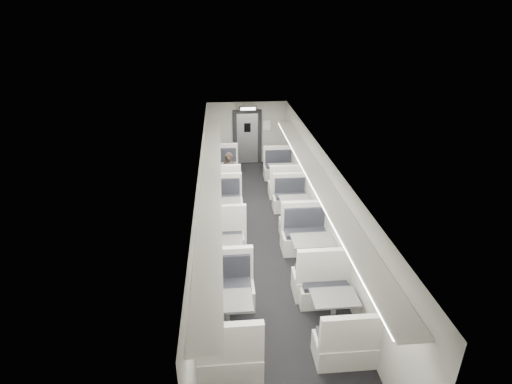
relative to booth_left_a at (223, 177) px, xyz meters
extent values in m
cube|color=black|center=(1.00, -3.58, -0.47)|extent=(3.00, 12.00, 0.12)
cube|color=white|center=(1.00, -3.58, 2.05)|extent=(3.00, 12.00, 0.12)
cube|color=#BBB9AF|center=(1.00, 2.48, 0.79)|extent=(3.00, 0.12, 2.40)
cube|color=#BBB9AF|center=(-0.56, -3.58, 0.79)|extent=(0.12, 12.00, 2.40)
cube|color=#BBB9AF|center=(2.56, -3.58, 0.79)|extent=(0.12, 12.00, 2.40)
cube|color=silver|center=(0.00, -0.83, -0.17)|extent=(1.13, 0.63, 0.48)
cube|color=black|center=(0.00, -0.80, 0.12)|extent=(1.00, 0.50, 0.11)
cube|color=silver|center=(0.00, -1.06, 0.44)|extent=(1.13, 0.13, 0.75)
cube|color=silver|center=(0.00, 0.83, -0.17)|extent=(1.13, 0.63, 0.48)
cube|color=black|center=(0.00, 0.80, 0.12)|extent=(1.00, 0.50, 0.11)
cube|color=silver|center=(0.00, 1.06, 0.44)|extent=(1.13, 0.13, 0.75)
cylinder|color=silver|center=(0.00, 0.00, -0.04)|extent=(0.11, 0.11, 0.74)
cylinder|color=silver|center=(0.00, 0.00, -0.39)|extent=(0.38, 0.38, 0.03)
cube|color=slate|center=(0.00, 0.00, 0.37)|extent=(0.94, 0.64, 0.04)
cube|color=silver|center=(0.00, -3.54, -0.18)|extent=(1.11, 0.62, 0.47)
cube|color=black|center=(0.00, -3.51, 0.11)|extent=(0.99, 0.49, 0.10)
cube|color=silver|center=(0.00, -3.76, 0.43)|extent=(1.11, 0.13, 0.73)
cube|color=silver|center=(0.00, -1.90, -0.18)|extent=(1.11, 0.62, 0.47)
cube|color=black|center=(0.00, -1.93, 0.11)|extent=(0.99, 0.49, 0.10)
cube|color=silver|center=(0.00, -1.68, 0.43)|extent=(1.11, 0.13, 0.73)
cylinder|color=silver|center=(0.00, -2.72, -0.05)|extent=(0.10, 0.10, 0.72)
cylinder|color=silver|center=(0.00, -2.72, -0.40)|extent=(0.38, 0.38, 0.03)
cube|color=slate|center=(0.00, -2.72, 0.35)|extent=(0.92, 0.63, 0.04)
cube|color=silver|center=(0.00, -5.29, -0.20)|extent=(0.98, 0.55, 0.42)
cube|color=black|center=(0.00, -5.27, 0.05)|extent=(0.87, 0.43, 0.09)
cube|color=silver|center=(0.00, -5.49, 0.33)|extent=(0.98, 0.11, 0.65)
cube|color=silver|center=(0.00, -3.85, -0.20)|extent=(0.98, 0.55, 0.42)
cube|color=black|center=(0.00, -3.88, 0.05)|extent=(0.87, 0.43, 0.09)
cube|color=silver|center=(0.00, -3.65, 0.33)|extent=(0.98, 0.11, 0.65)
cylinder|color=silver|center=(0.00, -4.57, -0.09)|extent=(0.09, 0.09, 0.64)
cylinder|color=silver|center=(0.00, -4.57, -0.40)|extent=(0.33, 0.33, 0.03)
cube|color=slate|center=(0.00, -4.57, 0.26)|extent=(0.81, 0.55, 0.04)
cube|color=silver|center=(0.00, -7.61, -0.17)|extent=(1.14, 0.63, 0.48)
cube|color=black|center=(0.00, -7.58, 0.13)|extent=(1.01, 0.50, 0.11)
cube|color=silver|center=(0.00, -7.84, 0.45)|extent=(1.14, 0.13, 0.75)
cube|color=silver|center=(0.00, -5.93, -0.17)|extent=(1.14, 0.63, 0.48)
cube|color=black|center=(0.00, -5.97, 0.13)|extent=(1.01, 0.50, 0.11)
cube|color=silver|center=(0.00, -5.70, 0.45)|extent=(1.14, 0.13, 0.75)
cylinder|color=silver|center=(0.00, -6.77, -0.04)|extent=(0.11, 0.11, 0.74)
cylinder|color=silver|center=(0.00, -6.77, -0.39)|extent=(0.39, 0.39, 0.03)
cube|color=slate|center=(0.00, -6.77, 0.37)|extent=(0.94, 0.64, 0.04)
cube|color=silver|center=(2.00, -0.80, -0.19)|extent=(1.04, 0.58, 0.44)
cube|color=black|center=(2.00, -0.77, 0.08)|extent=(0.93, 0.46, 0.10)
cube|color=silver|center=(2.00, -1.02, 0.38)|extent=(1.04, 0.12, 0.69)
cube|color=silver|center=(2.00, 0.73, -0.19)|extent=(1.04, 0.58, 0.44)
cube|color=black|center=(2.00, 0.70, 0.08)|extent=(0.93, 0.46, 0.10)
cube|color=silver|center=(2.00, 0.95, 0.38)|extent=(1.04, 0.12, 0.69)
cylinder|color=silver|center=(2.00, -0.03, -0.07)|extent=(0.10, 0.10, 0.68)
cylinder|color=silver|center=(2.00, -0.03, -0.40)|extent=(0.35, 0.35, 0.03)
cube|color=slate|center=(2.00, -0.03, 0.31)|extent=(0.87, 0.59, 0.04)
cube|color=silver|center=(2.00, -3.30, -0.19)|extent=(1.02, 0.57, 0.43)
cube|color=black|center=(2.00, -3.27, 0.07)|extent=(0.91, 0.45, 0.10)
cube|color=silver|center=(2.00, -3.50, 0.36)|extent=(1.02, 0.12, 0.67)
cube|color=silver|center=(2.00, -1.79, -0.19)|extent=(1.02, 0.57, 0.43)
cube|color=black|center=(2.00, -1.82, 0.07)|extent=(0.91, 0.45, 0.10)
cube|color=silver|center=(2.00, -1.59, 0.36)|extent=(1.02, 0.12, 0.67)
cylinder|color=silver|center=(2.00, -2.54, -0.08)|extent=(0.10, 0.10, 0.66)
cylinder|color=silver|center=(2.00, -2.54, -0.40)|extent=(0.35, 0.35, 0.03)
cube|color=slate|center=(2.00, -2.54, 0.29)|extent=(0.85, 0.58, 0.04)
cube|color=silver|center=(2.00, -5.74, -0.17)|extent=(1.15, 0.64, 0.49)
cube|color=black|center=(2.00, -5.71, 0.13)|extent=(1.02, 0.51, 0.11)
cube|color=silver|center=(2.00, -5.98, 0.46)|extent=(1.15, 0.13, 0.76)
cube|color=silver|center=(2.00, -4.04, -0.17)|extent=(1.15, 0.64, 0.49)
cube|color=black|center=(2.00, -4.08, 0.13)|extent=(1.02, 0.51, 0.11)
cube|color=silver|center=(2.00, -3.81, 0.46)|extent=(1.15, 0.13, 0.76)
cylinder|color=silver|center=(2.00, -4.89, -0.04)|extent=(0.11, 0.11, 0.75)
cylinder|color=silver|center=(2.00, -4.89, -0.39)|extent=(0.39, 0.39, 0.03)
cube|color=slate|center=(2.00, -4.89, 0.38)|extent=(0.96, 0.65, 0.04)
cube|color=silver|center=(2.00, -7.52, -0.19)|extent=(1.03, 0.57, 0.44)
cube|color=black|center=(2.00, -7.49, 0.08)|extent=(0.91, 0.46, 0.10)
cube|color=silver|center=(2.00, -7.73, 0.37)|extent=(1.03, 0.12, 0.68)
cube|color=silver|center=(2.00, -6.00, -0.19)|extent=(1.03, 0.57, 0.44)
cube|color=black|center=(2.00, -6.03, 0.08)|extent=(0.91, 0.46, 0.10)
cube|color=silver|center=(2.00, -5.79, 0.37)|extent=(1.03, 0.12, 0.68)
cylinder|color=silver|center=(2.00, -6.76, -0.08)|extent=(0.10, 0.10, 0.67)
cylinder|color=silver|center=(2.00, -6.76, -0.40)|extent=(0.35, 0.35, 0.03)
cube|color=slate|center=(2.00, -6.76, 0.30)|extent=(0.86, 0.58, 0.04)
imported|color=black|center=(0.22, -0.69, 0.33)|extent=(0.63, 0.51, 1.48)
cube|color=black|center=(-0.49, -0.18, 0.94)|extent=(0.02, 1.18, 0.84)
cube|color=black|center=(-0.49, -2.38, 0.94)|extent=(0.02, 1.18, 0.84)
cube|color=black|center=(-0.49, -4.58, 0.94)|extent=(0.02, 1.18, 0.84)
cube|color=black|center=(-0.49, -6.78, 0.94)|extent=(0.02, 1.18, 0.84)
cube|color=silver|center=(-0.26, -3.88, 1.51)|extent=(0.46, 10.40, 0.05)
cube|color=white|center=(-0.06, -3.88, 1.46)|extent=(0.05, 10.20, 0.04)
cube|color=silver|center=(2.26, -3.88, 1.51)|extent=(0.46, 10.40, 0.05)
cube|color=white|center=(2.06, -3.88, 1.46)|extent=(0.05, 10.20, 0.04)
cube|color=black|center=(1.00, 2.36, 0.64)|extent=(1.10, 0.10, 2.10)
cube|color=silver|center=(1.00, 2.33, 0.59)|extent=(0.80, 0.05, 1.95)
cube|color=black|center=(1.00, 2.29, 1.04)|extent=(0.25, 0.02, 0.35)
cube|color=black|center=(1.00, 1.87, 1.87)|extent=(0.62, 0.10, 0.16)
cube|color=white|center=(1.00, 1.81, 1.87)|extent=(0.54, 0.02, 0.10)
cube|color=white|center=(1.75, 2.34, 1.09)|extent=(0.32, 0.02, 0.40)
camera|label=1|loc=(0.04, -12.48, 5.15)|focal=28.00mm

